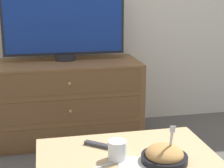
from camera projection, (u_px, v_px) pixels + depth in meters
ground_plane at (71, 123)px, 3.10m from camera, size 12.00×12.00×0.00m
dresser at (67, 100)px, 2.73m from camera, size 1.14×0.53×0.62m
tv at (64, 20)px, 2.65m from camera, size 0.95×0.16×0.61m
coffee_table at (126, 165)px, 1.67m from camera, size 0.86×0.53×0.39m
takeout_bowl at (164, 156)px, 1.57m from camera, size 0.22×0.22×0.19m
drink_cup at (117, 151)px, 1.59m from camera, size 0.09×0.09×0.09m
napkin at (136, 165)px, 1.55m from camera, size 0.19×0.19×0.00m
knife at (110, 164)px, 1.56m from camera, size 0.18×0.08×0.01m
remote_control at (98, 145)px, 1.74m from camera, size 0.13×0.11×0.02m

